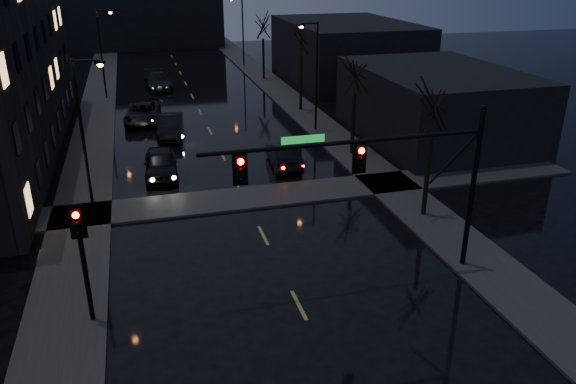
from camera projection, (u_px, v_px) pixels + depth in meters
sidewalk_left at (94, 128)px, 43.23m from camera, size 3.00×140.00×0.12m
sidewalk_right at (305, 113)px, 47.39m from camera, size 3.00×140.00×0.12m
sidewalk_cross at (245, 198)px, 30.64m from camera, size 40.00×3.00×0.12m
commercial_right_near at (436, 104)px, 40.15m from camera, size 10.00×14.00×5.00m
commercial_right_far at (346, 51)px, 59.88m from camera, size 12.00×18.00×6.00m
far_block at (143, 18)px, 81.28m from camera, size 22.00×10.00×8.00m
signal_mast at (390, 167)px, 21.27m from camera, size 11.11×0.41×7.00m
signal_pole_left at (82, 248)px, 19.21m from camera, size 0.35×0.41×4.53m
tree_near at (435, 96)px, 26.31m from camera, size 3.52×3.52×8.08m
tree_mid_a at (356, 67)px, 35.35m from camera, size 3.30×3.30×7.58m
tree_mid_b at (301, 32)px, 45.72m from camera, size 3.74×3.74×8.59m
tree_far at (263, 21)px, 58.38m from camera, size 3.43×3.43×7.88m
streetlight_l_near at (86, 128)px, 26.52m from camera, size 1.53×0.28×8.00m
streetlight_l_far at (103, 47)px, 50.52m from camera, size 1.53×0.28×8.00m
streetlight_r_mid at (314, 68)px, 40.89m from camera, size 1.53×0.28×8.00m
streetlight_r_far at (241, 26)px, 65.79m from camera, size 1.53×0.28×8.00m
oncoming_car_a at (161, 163)px, 33.59m from camera, size 2.10×4.81×1.61m
oncoming_car_b at (170, 126)px, 40.93m from camera, size 2.26×5.10×1.63m
oncoming_car_c at (143, 113)px, 44.55m from camera, size 3.21×5.78×1.53m
oncoming_car_d at (158, 81)px, 55.93m from camera, size 2.71×5.82×1.65m
lead_car at (284, 155)px, 35.24m from camera, size 1.92×4.70×1.51m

